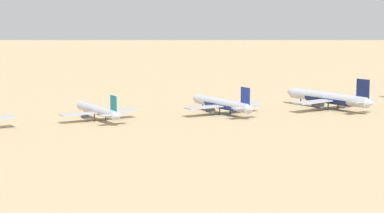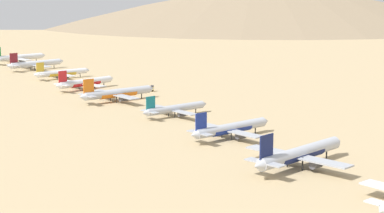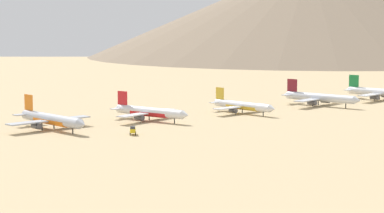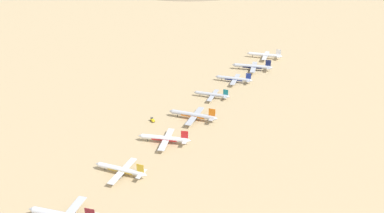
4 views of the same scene
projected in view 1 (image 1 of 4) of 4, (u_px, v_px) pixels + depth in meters
The scene contains 3 objects.
parked_jet_1 at pixel (329, 98), 341.02m from camera, with size 54.20×44.30×15.66m.
parked_jet_2 at pixel (222, 104), 325.93m from camera, with size 47.24×38.42×13.62m.
parked_jet_3 at pixel (98, 111), 308.23m from camera, with size 42.12×34.23×12.14m.
Camera 1 is at (-291.03, 53.05, 48.52)m, focal length 68.63 mm.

